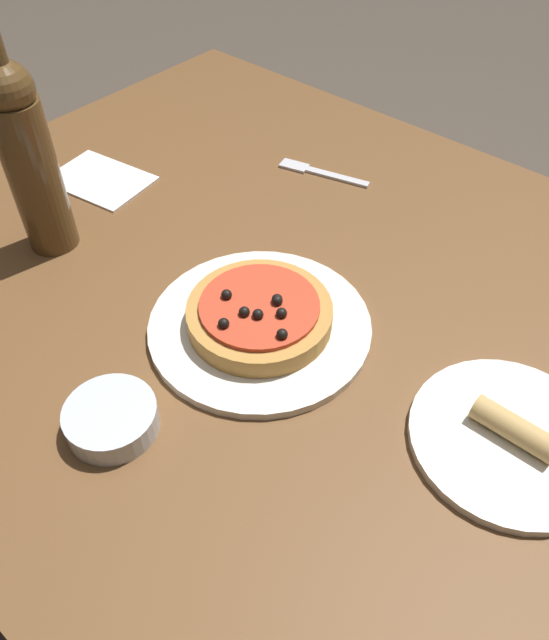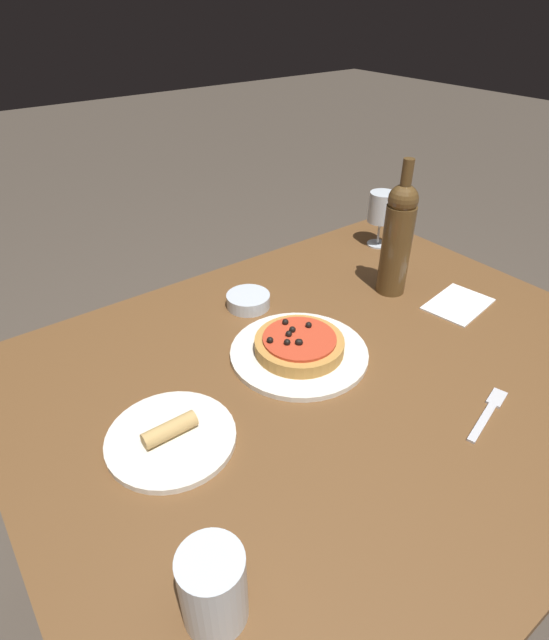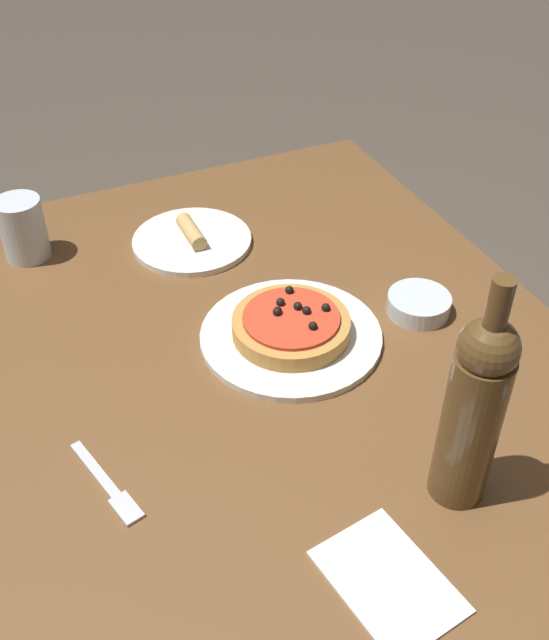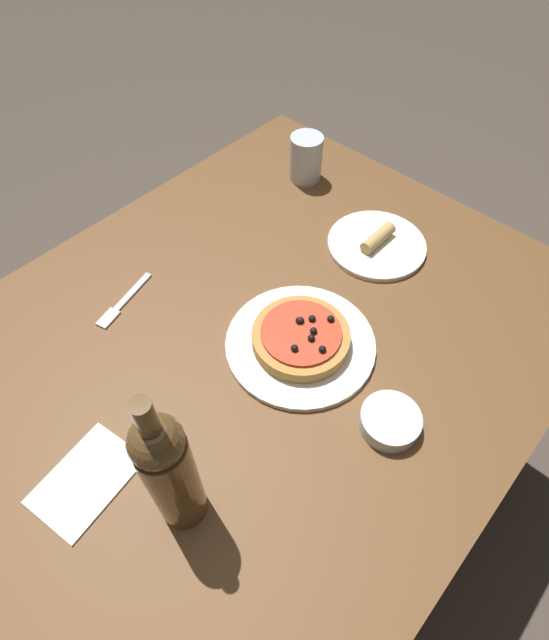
{
  "view_description": "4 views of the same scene",
  "coord_description": "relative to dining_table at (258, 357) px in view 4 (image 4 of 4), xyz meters",
  "views": [
    {
      "loc": [
        0.42,
        -0.49,
        1.31
      ],
      "look_at": [
        0.07,
        -0.09,
        0.76
      ],
      "focal_mm": 35.0,
      "sensor_mm": 36.0,
      "label": 1
    },
    {
      "loc": [
        0.58,
        0.56,
        1.37
      ],
      "look_at": [
        0.07,
        -0.12,
        0.8
      ],
      "focal_mm": 28.0,
      "sensor_mm": 36.0,
      "label": 2
    },
    {
      "loc": [
        -0.78,
        0.32,
        1.5
      ],
      "look_at": [
        0.04,
        -0.05,
        0.76
      ],
      "focal_mm": 42.0,
      "sensor_mm": 36.0,
      "label": 3
    },
    {
      "loc": [
        -0.4,
        -0.42,
        1.52
      ],
      "look_at": [
        0.03,
        -0.02,
        0.76
      ],
      "focal_mm": 28.0,
      "sensor_mm": 36.0,
      "label": 4
    }
  ],
  "objects": [
    {
      "name": "side_bowl",
      "position": [
        0.02,
        -0.31,
        0.1
      ],
      "size": [
        0.11,
        0.11,
        0.03
      ],
      "color": "silver",
      "rests_on": "dining_table"
    },
    {
      "name": "dinner_plate",
      "position": [
        0.04,
        -0.08,
        0.09
      ],
      "size": [
        0.29,
        0.29,
        0.01
      ],
      "color": "white",
      "rests_on": "dining_table"
    },
    {
      "name": "pizza",
      "position": [
        0.04,
        -0.08,
        0.11
      ],
      "size": [
        0.19,
        0.19,
        0.05
      ],
      "color": "#BC843D",
      "rests_on": "dinner_plate"
    },
    {
      "name": "fork",
      "position": [
        -0.13,
        0.26,
        0.08
      ],
      "size": [
        0.16,
        0.06,
        0.0
      ],
      "rotation": [
        0.0,
        0.0,
        -2.88
      ],
      "color": "silver",
      "rests_on": "dining_table"
    },
    {
      "name": "wine_bottle",
      "position": [
        -0.32,
        -0.15,
        0.23
      ],
      "size": [
        0.07,
        0.07,
        0.34
      ],
      "color": "brown",
      "rests_on": "dining_table"
    },
    {
      "name": "dining_table",
      "position": [
        0.0,
        0.0,
        0.0
      ],
      "size": [
        1.28,
        1.03,
        0.71
      ],
      "color": "brown",
      "rests_on": "ground_plane"
    },
    {
      "name": "ground_plane",
      "position": [
        0.0,
        0.0,
        -0.63
      ],
      "size": [
        14.0,
        14.0,
        0.0
      ],
      "primitive_type": "plane",
      "color": "#4C4238"
    },
    {
      "name": "side_plate",
      "position": [
        0.37,
        -0.03,
        0.09
      ],
      "size": [
        0.22,
        0.22,
        0.04
      ],
      "color": "white",
      "rests_on": "dining_table"
    },
    {
      "name": "paper_napkin",
      "position": [
        -0.4,
        -0.0,
        0.08
      ],
      "size": [
        0.18,
        0.14,
        0.0
      ],
      "color": "white",
      "rests_on": "dining_table"
    },
    {
      "name": "water_cup",
      "position": [
        0.45,
        0.26,
        0.14
      ],
      "size": [
        0.08,
        0.08,
        0.12
      ],
      "color": "silver",
      "rests_on": "dining_table"
    }
  ]
}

